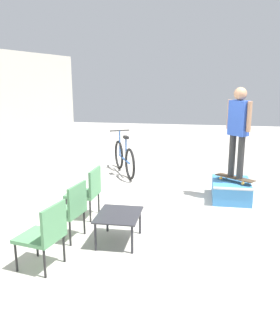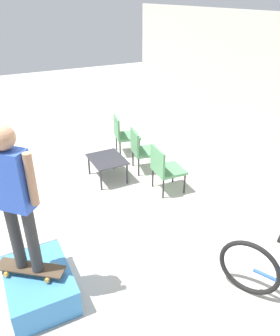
# 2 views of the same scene
# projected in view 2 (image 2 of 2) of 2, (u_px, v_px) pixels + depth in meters

# --- Properties ---
(ground_plane) EXTENTS (24.00, 24.00, 0.00)m
(ground_plane) POSITION_uv_depth(u_px,v_px,m) (77.00, 229.00, 5.18)
(ground_plane) COLOR #B7B2A8
(skate_ramp_box) EXTENTS (1.04, 0.74, 0.40)m
(skate_ramp_box) POSITION_uv_depth(u_px,v_px,m) (39.00, 284.00, 3.97)
(skate_ramp_box) COLOR #3D84C6
(skate_ramp_box) RESTS_ON ground_plane
(skateboard_on_ramp) EXTENTS (0.65, 0.77, 0.07)m
(skateboard_on_ramp) POSITION_uv_depth(u_px,v_px,m) (30.00, 268.00, 3.84)
(skateboard_on_ramp) COLOR #473828
(skateboard_on_ramp) RESTS_ON skate_ramp_box
(person_skater) EXTENTS (0.43, 0.43, 1.77)m
(person_skater) POSITION_uv_depth(u_px,v_px,m) (14.00, 192.00, 3.34)
(person_skater) COLOR #2D2D2D
(person_skater) RESTS_ON skateboard_on_ramp
(coffee_table) EXTENTS (0.79, 0.64, 0.45)m
(coffee_table) POSITION_uv_depth(u_px,v_px,m) (107.00, 161.00, 6.40)
(coffee_table) COLOR #2D2D33
(coffee_table) RESTS_ON ground_plane
(patio_chair_left) EXTENTS (0.62, 0.62, 0.89)m
(patio_chair_left) POSITION_uv_depth(u_px,v_px,m) (123.00, 133.00, 7.38)
(patio_chair_left) COLOR black
(patio_chair_left) RESTS_ON ground_plane
(patio_chair_center) EXTENTS (0.61, 0.61, 0.89)m
(patio_chair_center) POSITION_uv_depth(u_px,v_px,m) (142.00, 148.00, 6.67)
(patio_chair_center) COLOR black
(patio_chair_center) RESTS_ON ground_plane
(patio_chair_right) EXTENTS (0.55, 0.55, 0.89)m
(patio_chair_right) POSITION_uv_depth(u_px,v_px,m) (165.00, 167.00, 5.95)
(patio_chair_right) COLOR black
(patio_chair_right) RESTS_ON ground_plane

